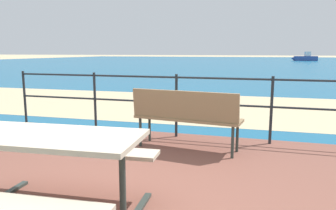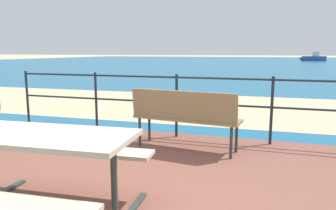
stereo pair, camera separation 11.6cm
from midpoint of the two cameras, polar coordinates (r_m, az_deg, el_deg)
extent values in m
plane|color=tan|center=(3.29, -10.89, -16.83)|extent=(240.00, 240.00, 0.00)
cube|color=brown|center=(3.28, -10.90, -16.36)|extent=(6.40, 5.20, 0.06)
cube|color=#145B84|center=(42.66, 14.62, 7.19)|extent=(90.00, 90.00, 0.01)
cube|color=tan|center=(8.58, 6.84, -0.30)|extent=(54.08, 5.65, 0.01)
cube|color=#BCAD93|center=(2.72, -22.96, -5.08)|extent=(1.64, 0.78, 0.04)
cube|color=#BCAD93|center=(3.26, -16.89, -7.59)|extent=(1.61, 0.37, 0.04)
cylinder|color=#2D3833|center=(2.53, -9.33, -14.43)|extent=(0.05, 0.05, 0.74)
cube|color=#8C704C|center=(4.59, 2.75, -2.35)|extent=(1.56, 0.59, 0.04)
cube|color=#8C704C|center=(4.39, 1.93, -0.02)|extent=(1.52, 0.26, 0.39)
cylinder|color=#2D3833|center=(4.60, 11.40, -5.39)|extent=(0.04, 0.04, 0.45)
cylinder|color=#2D3833|center=(4.32, 10.55, -6.35)|extent=(0.04, 0.04, 0.45)
cylinder|color=#2D3833|center=(5.05, -3.93, -3.90)|extent=(0.04, 0.04, 0.45)
cylinder|color=#2D3833|center=(4.79, -5.59, -4.64)|extent=(0.04, 0.04, 0.45)
cylinder|color=#1E2328|center=(6.67, -24.38, 1.06)|extent=(0.04, 0.04, 1.03)
cylinder|color=#1E2328|center=(5.82, -13.29, 0.55)|extent=(0.04, 0.04, 1.03)
cylinder|color=#1E2328|center=(5.26, 0.84, -0.14)|extent=(0.04, 0.04, 1.03)
cylinder|color=#1E2328|center=(5.07, 17.12, -0.91)|extent=(0.04, 0.04, 1.03)
cylinder|color=#1E2328|center=(5.20, 0.85, 4.89)|extent=(5.90, 0.03, 0.03)
cylinder|color=#1E2328|center=(5.25, 0.84, 0.42)|extent=(5.90, 0.03, 0.03)
cube|color=#2D478C|center=(54.58, 23.03, 7.55)|extent=(3.44, 1.38, 0.72)
cube|color=silver|center=(54.63, 23.34, 8.27)|extent=(0.94, 0.73, 0.69)
cone|color=#2D478C|center=(54.13, 21.05, 7.67)|extent=(0.58, 0.71, 0.65)
camera|label=1|loc=(0.06, -90.65, -0.11)|focal=34.60mm
camera|label=2|loc=(0.06, 89.35, 0.11)|focal=34.60mm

